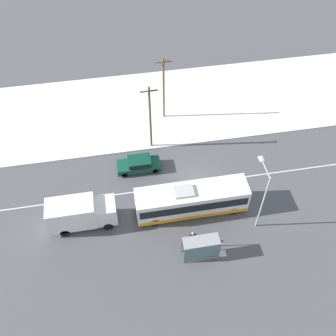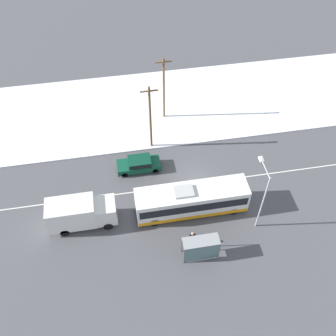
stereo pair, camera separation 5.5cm
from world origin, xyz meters
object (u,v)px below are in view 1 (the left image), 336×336
Objects in this scene: box_truck at (80,213)px; streetlamp at (263,192)px; utility_pole_roadside at (150,117)px; city_bus at (192,200)px; bus_shelter at (202,248)px; sedan_car at (139,164)px; pedestrian_at_stop at (193,237)px; utility_pole_snowlot at (164,88)px.

streetlamp is at bearing -8.93° from box_truck.
city_bus is at bearing -74.32° from utility_pole_roadside.
streetlamp reaches higher than bus_shelter.
city_bus reaches higher than bus_shelter.
city_bus is 5.17m from bus_shelter.
box_truck reaches higher than sedan_car.
pedestrian_at_stop is 0.23× the size of streetlamp.
streetlamp is (6.32, 1.27, 3.54)m from pedestrian_at_stop.
box_truck is 16.53m from streetlamp.
utility_pole_snowlot reaches higher than pedestrian_at_stop.
pedestrian_at_stop is (-0.65, -3.60, -0.55)m from city_bus.
sedan_car is 1.42× the size of bus_shelter.
box_truck is 3.71× the size of pedestrian_at_stop.
streetlamp reaches higher than box_truck.
box_truck is 10.51m from pedestrian_at_stop.
city_bus reaches higher than sedan_car.
utility_pole_snowlot is at bearing 89.15° from pedestrian_at_stop.
bus_shelter reaches higher than pedestrian_at_stop.
box_truck is at bearing 171.07° from streetlamp.
utility_pole_snowlot is (10.03, 13.47, 2.55)m from box_truck.
streetlamp is 0.87× the size of utility_pole_roadside.
box_truck is at bearing 43.72° from sedan_car.
pedestrian_at_stop is at bearing -21.25° from box_truck.
utility_pole_snowlot is at bearing 53.34° from box_truck.
streetlamp is at bearing -54.29° from utility_pole_roadside.
box_truck reaches higher than pedestrian_at_stop.
bus_shelter is at bearing 110.05° from sedan_car.
box_truck is (-10.42, 0.20, 0.17)m from city_bus.
bus_shelter is 19.03m from utility_pole_snowlot.
utility_pole_roadside is at bearing 105.68° from city_bus.
box_truck is 1.96× the size of bus_shelter.
utility_pole_snowlot is (-0.39, 13.68, 2.72)m from city_bus.
city_bus reaches higher than pedestrian_at_stop.
sedan_car is 0.55× the size of utility_pole_roadside.
box_truck reaches higher than bus_shelter.
sedan_car is at bearing 43.72° from box_truck.
pedestrian_at_stop is 1.75m from bus_shelter.
city_bus is 1.29× the size of utility_pole_snowlot.
city_bus is at bearing -88.36° from utility_pole_snowlot.
sedan_car is 11.96m from bus_shelter.
city_bus is 13.95m from utility_pole_snowlot.
box_truck is 0.87× the size of streetlamp.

